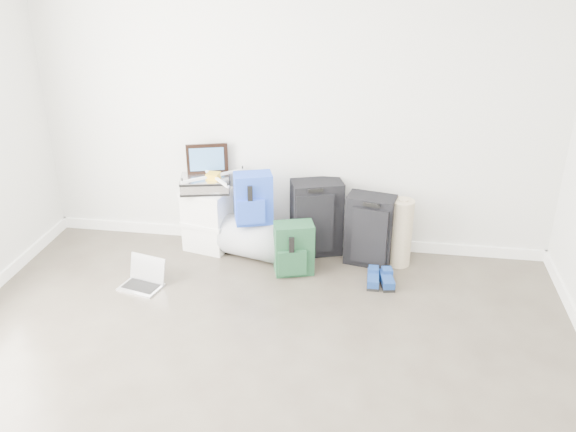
% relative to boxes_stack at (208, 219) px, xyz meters
% --- Properties ---
extents(room_envelope, '(4.52, 5.02, 2.71)m').
position_rel_boxes_stack_xyz_m(room_envelope, '(0.74, -2.27, 1.44)').
color(room_envelope, silver).
rests_on(room_envelope, ground).
extents(boxes_stack, '(0.46, 0.40, 0.56)m').
position_rel_boxes_stack_xyz_m(boxes_stack, '(0.00, 0.00, 0.00)').
color(boxes_stack, silver).
rests_on(boxes_stack, ground).
extents(briefcase, '(0.47, 0.39, 0.12)m').
position_rel_boxes_stack_xyz_m(briefcase, '(0.00, 0.00, 0.34)').
color(briefcase, '#B2B2B7').
rests_on(briefcase, boxes_stack).
extents(painting, '(0.35, 0.12, 0.27)m').
position_rel_boxes_stack_xyz_m(painting, '(-0.00, 0.10, 0.54)').
color(painting, black).
rests_on(painting, briefcase).
extents(drone, '(0.47, 0.47, 0.05)m').
position_rel_boxes_stack_xyz_m(drone, '(0.08, -0.02, 0.43)').
color(drone, gold).
rests_on(drone, briefcase).
extents(duffel_bag, '(0.64, 0.49, 0.35)m').
position_rel_boxes_stack_xyz_m(duffel_bag, '(0.45, -0.11, -0.11)').
color(duffel_bag, gray).
rests_on(duffel_bag, ground).
extents(blue_backpack, '(0.36, 0.31, 0.44)m').
position_rel_boxes_stack_xyz_m(blue_backpack, '(0.45, -0.14, 0.28)').
color(blue_backpack, '#1A2CA9').
rests_on(blue_backpack, duffel_bag).
extents(large_suitcase, '(0.49, 0.40, 0.68)m').
position_rel_boxes_stack_xyz_m(large_suitcase, '(0.97, 0.06, 0.05)').
color(large_suitcase, black).
rests_on(large_suitcase, ground).
extents(green_backpack, '(0.36, 0.31, 0.45)m').
position_rel_boxes_stack_xyz_m(green_backpack, '(0.83, -0.33, -0.07)').
color(green_backpack, '#143922').
rests_on(green_backpack, ground).
extents(carry_on, '(0.43, 0.33, 0.62)m').
position_rel_boxes_stack_xyz_m(carry_on, '(1.44, -0.06, 0.03)').
color(carry_on, black).
rests_on(carry_on, ground).
extents(shoes, '(0.23, 0.26, 0.08)m').
position_rel_boxes_stack_xyz_m(shoes, '(1.55, -0.42, -0.24)').
color(shoes, black).
rests_on(shoes, ground).
extents(rolled_rug, '(0.20, 0.20, 0.60)m').
position_rel_boxes_stack_xyz_m(rolled_rug, '(1.70, -0.05, 0.01)').
color(rolled_rug, tan).
rests_on(rolled_rug, ground).
extents(laptop, '(0.37, 0.31, 0.23)m').
position_rel_boxes_stack_xyz_m(laptop, '(-0.35, -0.72, -0.23)').
color(laptop, silver).
rests_on(laptop, ground).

